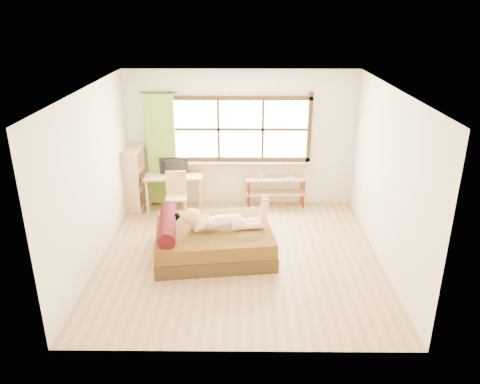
{
  "coord_description": "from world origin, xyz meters",
  "views": [
    {
      "loc": [
        0.07,
        -6.68,
        3.82
      ],
      "look_at": [
        0.01,
        0.2,
        1.05
      ],
      "focal_mm": 35.0,
      "sensor_mm": 36.0,
      "label": 1
    }
  ],
  "objects_px": {
    "bed": "(211,239)",
    "chair": "(176,192)",
    "desk": "(174,179)",
    "woman": "(223,213)",
    "pipe_shelf": "(276,185)",
    "kitten": "(170,218)",
    "bookshelf": "(135,179)"
  },
  "relations": [
    {
      "from": "kitten",
      "to": "pipe_shelf",
      "type": "distance_m",
      "value": 2.64
    },
    {
      "from": "woman",
      "to": "pipe_shelf",
      "type": "xyz_separation_m",
      "value": [
        0.99,
        2.02,
        -0.31
      ]
    },
    {
      "from": "kitten",
      "to": "pipe_shelf",
      "type": "bearing_deg",
      "value": 37.84
    },
    {
      "from": "kitten",
      "to": "pipe_shelf",
      "type": "xyz_separation_m",
      "value": [
        1.86,
        1.87,
        -0.14
      ]
    },
    {
      "from": "bed",
      "to": "chair",
      "type": "xyz_separation_m",
      "value": [
        -0.76,
        1.49,
        0.23
      ]
    },
    {
      "from": "desk",
      "to": "woman",
      "type": "bearing_deg",
      "value": -65.12
    },
    {
      "from": "desk",
      "to": "chair",
      "type": "xyz_separation_m",
      "value": [
        0.09,
        -0.37,
        -0.12
      ]
    },
    {
      "from": "woman",
      "to": "pipe_shelf",
      "type": "distance_m",
      "value": 2.27
    },
    {
      "from": "kitten",
      "to": "desk",
      "type": "relative_size",
      "value": 0.24
    },
    {
      "from": "chair",
      "to": "bookshelf",
      "type": "bearing_deg",
      "value": 155.81
    },
    {
      "from": "woman",
      "to": "pipe_shelf",
      "type": "bearing_deg",
      "value": 56.57
    },
    {
      "from": "woman",
      "to": "desk",
      "type": "distance_m",
      "value": 2.17
    },
    {
      "from": "chair",
      "to": "pipe_shelf",
      "type": "distance_m",
      "value": 2.01
    },
    {
      "from": "desk",
      "to": "kitten",
      "type": "bearing_deg",
      "value": -88.2
    },
    {
      "from": "bed",
      "to": "chair",
      "type": "distance_m",
      "value": 1.68
    },
    {
      "from": "woman",
      "to": "bookshelf",
      "type": "height_order",
      "value": "bookshelf"
    },
    {
      "from": "chair",
      "to": "bookshelf",
      "type": "relative_size",
      "value": 0.7
    },
    {
      "from": "desk",
      "to": "bed",
      "type": "bearing_deg",
      "value": -69.35
    },
    {
      "from": "chair",
      "to": "pipe_shelf",
      "type": "xyz_separation_m",
      "value": [
        1.95,
        0.49,
        -0.05
      ]
    },
    {
      "from": "woman",
      "to": "chair",
      "type": "bearing_deg",
      "value": 114.67
    },
    {
      "from": "bed",
      "to": "desk",
      "type": "relative_size",
      "value": 1.78
    },
    {
      "from": "desk",
      "to": "bookshelf",
      "type": "bearing_deg",
      "value": -179.89
    },
    {
      "from": "desk",
      "to": "pipe_shelf",
      "type": "height_order",
      "value": "desk"
    },
    {
      "from": "woman",
      "to": "chair",
      "type": "xyz_separation_m",
      "value": [
        -0.95,
        1.53,
        -0.26
      ]
    },
    {
      "from": "pipe_shelf",
      "to": "bookshelf",
      "type": "bearing_deg",
      "value": -179.82
    },
    {
      "from": "bookshelf",
      "to": "bed",
      "type": "bearing_deg",
      "value": -43.98
    },
    {
      "from": "woman",
      "to": "kitten",
      "type": "relative_size",
      "value": 4.67
    },
    {
      "from": "desk",
      "to": "chair",
      "type": "bearing_deg",
      "value": -79.72
    },
    {
      "from": "woman",
      "to": "bookshelf",
      "type": "distance_m",
      "value": 2.59
    },
    {
      "from": "woman",
      "to": "kitten",
      "type": "distance_m",
      "value": 0.9
    },
    {
      "from": "woman",
      "to": "pipe_shelf",
      "type": "relative_size",
      "value": 1.08
    },
    {
      "from": "desk",
      "to": "bookshelf",
      "type": "distance_m",
      "value": 0.77
    }
  ]
}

